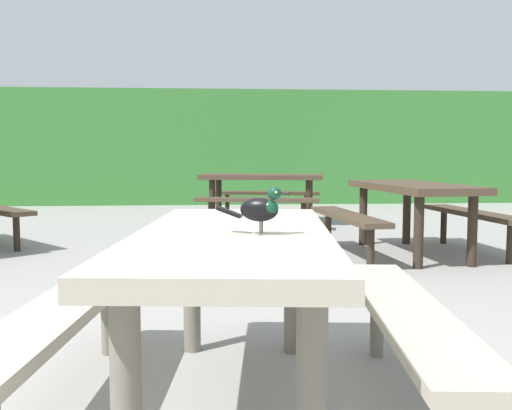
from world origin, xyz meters
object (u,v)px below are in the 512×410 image
Objects in this scene: picnic_table_foreground at (234,276)px; picnic_table_mid_right at (412,201)px; bird_grackle at (262,208)px; picnic_table_mid_left at (262,187)px.

picnic_table_foreground is 4.04m from picnic_table_mid_right.
picnic_table_foreground is 0.33m from bird_grackle.
picnic_table_mid_left and picnic_table_mid_right have the same top height.
picnic_table_foreground and picnic_table_mid_right have the same top height.
picnic_table_foreground is 6.85× the size of bird_grackle.
bird_grackle is at bearing -117.40° from picnic_table_mid_right.
picnic_table_mid_right is (1.31, -2.77, 0.00)m from picnic_table_mid_left.
bird_grackle is at bearing -95.16° from picnic_table_mid_left.
bird_grackle is 6.45m from picnic_table_mid_left.
picnic_table_mid_left is 3.07m from picnic_table_mid_right.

